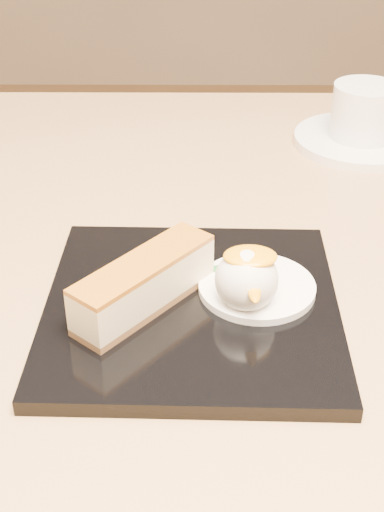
{
  "coord_description": "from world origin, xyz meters",
  "views": [
    {
      "loc": [
        -0.02,
        -0.52,
        1.05
      ],
      "look_at": [
        -0.03,
        -0.07,
        0.76
      ],
      "focal_mm": 50.0,
      "sensor_mm": 36.0,
      "label": 1
    }
  ],
  "objects_px": {
    "ice_cream_scoop": "(247,279)",
    "cheesecake": "(144,284)",
    "table": "(219,386)",
    "saucer": "(360,140)",
    "coffee_cup": "(366,110)",
    "dessert_plate": "(192,308)"
  },
  "relations": [
    {
      "from": "coffee_cup",
      "to": "cheesecake",
      "type": "bearing_deg",
      "value": -113.74
    },
    {
      "from": "dessert_plate",
      "to": "ice_cream_scoop",
      "type": "bearing_deg",
      "value": -7.13
    },
    {
      "from": "ice_cream_scoop",
      "to": "coffee_cup",
      "type": "xyz_separation_m",
      "value": [
        0.15,
        0.32,
        0.0
      ]
    },
    {
      "from": "cheesecake",
      "to": "ice_cream_scoop",
      "type": "distance_m",
      "value": 0.08
    },
    {
      "from": "table",
      "to": "coffee_cup",
      "type": "bearing_deg",
      "value": 54.53
    },
    {
      "from": "table",
      "to": "coffee_cup",
      "type": "relative_size",
      "value": 8.23
    },
    {
      "from": "ice_cream_scoop",
      "to": "saucer",
      "type": "xyz_separation_m",
      "value": [
        0.15,
        0.32,
        -0.03
      ]
    },
    {
      "from": "dessert_plate",
      "to": "coffee_cup",
      "type": "xyz_separation_m",
      "value": [
        0.19,
        0.32,
        0.03
      ]
    },
    {
      "from": "table",
      "to": "saucer",
      "type": "bearing_deg",
      "value": 54.87
    },
    {
      "from": "dessert_plate",
      "to": "ice_cream_scoop",
      "type": "height_order",
      "value": "ice_cream_scoop"
    },
    {
      "from": "cheesecake",
      "to": "saucer",
      "type": "bearing_deg",
      "value": 5.29
    },
    {
      "from": "table",
      "to": "ice_cream_scoop",
      "type": "relative_size",
      "value": 17.05
    },
    {
      "from": "table",
      "to": "dessert_plate",
      "type": "distance_m",
      "value": 0.19
    },
    {
      "from": "table",
      "to": "coffee_cup",
      "type": "distance_m",
      "value": 0.35
    },
    {
      "from": "table",
      "to": "saucer",
      "type": "xyz_separation_m",
      "value": [
        0.16,
        0.23,
        0.16
      ]
    },
    {
      "from": "ice_cream_scoop",
      "to": "dessert_plate",
      "type": "bearing_deg",
      "value": 172.87
    },
    {
      "from": "ice_cream_scoop",
      "to": "cheesecake",
      "type": "bearing_deg",
      "value": 180.0
    },
    {
      "from": "cheesecake",
      "to": "coffee_cup",
      "type": "relative_size",
      "value": 1.18
    },
    {
      "from": "ice_cream_scoop",
      "to": "coffee_cup",
      "type": "bearing_deg",
      "value": 64.97
    },
    {
      "from": "ice_cream_scoop",
      "to": "table",
      "type": "bearing_deg",
      "value": 98.61
    },
    {
      "from": "dessert_plate",
      "to": "saucer",
      "type": "distance_m",
      "value": 0.37
    },
    {
      "from": "cheesecake",
      "to": "ice_cream_scoop",
      "type": "xyz_separation_m",
      "value": [
        0.07,
        0.0,
        0.0
      ]
    }
  ]
}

